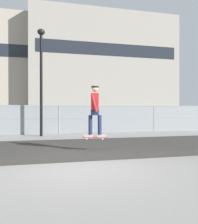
{
  "coord_description": "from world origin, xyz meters",
  "views": [
    {
      "loc": [
        -0.9,
        -6.03,
        1.52
      ],
      "look_at": [
        1.25,
        3.03,
        1.45
      ],
      "focal_mm": 36.7,
      "sensor_mm": 36.0,
      "label": 1
    }
  ],
  "objects": [
    {
      "name": "skater",
      "position": [
        0.72,
        1.34,
        1.6
      ],
      "size": [
        0.71,
        0.62,
        1.71
      ],
      "color": "#B2ADA8",
      "rests_on": "skateboard"
    },
    {
      "name": "ground_plane",
      "position": [
        0.0,
        0.0,
        0.0
      ],
      "size": [
        120.0,
        120.0,
        0.0
      ],
      "primitive_type": "plane",
      "color": "gray"
    },
    {
      "name": "library_building",
      "position": [
        -10.16,
        49.05,
        10.59
      ],
      "size": [
        24.22,
        15.72,
        21.18
      ],
      "color": "#9E9384",
      "rests_on": "ground_plane"
    },
    {
      "name": "skateboard",
      "position": [
        0.72,
        1.34,
        0.62
      ],
      "size": [
        0.82,
        0.44,
        0.07
      ],
      "color": "#B22D2D"
    },
    {
      "name": "street_lamp",
      "position": [
        -1.09,
        7.84,
        3.96
      ],
      "size": [
        0.44,
        0.44,
        6.3
      ],
      "color": "black",
      "rests_on": "ground_plane"
    },
    {
      "name": "office_block",
      "position": [
        11.68,
        45.14,
        10.95
      ],
      "size": [
        31.0,
        15.06,
        21.9
      ],
      "color": "gray",
      "rests_on": "ground_plane"
    },
    {
      "name": "chain_fence",
      "position": [
        0.0,
        8.9,
        0.93
      ],
      "size": [
        26.83,
        0.06,
        1.85
      ],
      "color": "gray",
      "rests_on": "ground_plane"
    },
    {
      "name": "gravel_berm",
      "position": [
        0.0,
        2.6,
        0.09
      ],
      "size": [
        16.92,
        3.89,
        0.19
      ],
      "primitive_type": "cube",
      "color": "#33302D",
      "rests_on": "ground_plane"
    }
  ]
}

